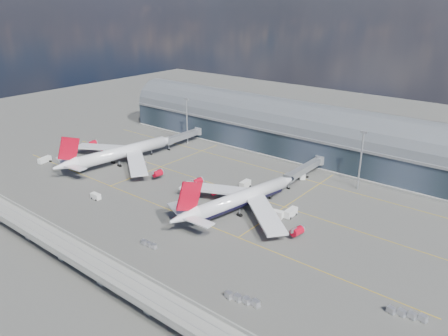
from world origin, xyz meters
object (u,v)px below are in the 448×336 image
Objects in this scene: cargo_train_0 at (149,244)px; cargo_train_2 at (407,314)px; service_truck_1 at (96,196)px; service_truck_4 at (245,185)px; floodlight_mast_left at (187,120)px; service_truck_2 at (272,213)px; cargo_train_1 at (242,299)px; service_truck_0 at (45,160)px; floodlight_mast_right at (361,159)px; airliner_right at (239,200)px; service_truck_3 at (291,213)px; service_truck_5 at (302,175)px; airliner_left at (118,153)px.

cargo_train_0 is 79.38m from cargo_train_2.
service_truck_1 is 62.29m from service_truck_4.
floodlight_mast_left is 110.43m from cargo_train_0.
cargo_train_1 is (20.50, -46.06, -0.72)m from service_truck_2.
floodlight_mast_left is at bearing 50.73° from service_truck_0.
cargo_train_2 is (36.42, 21.78, -0.03)m from cargo_train_1.
cargo_train_2 is (42.68, -69.60, -12.77)m from floodlight_mast_right.
airliner_right is (73.31, -49.48, -8.55)m from floodlight_mast_left.
service_truck_4 reaches higher than service_truck_3.
service_truck_1 is (21.52, -77.09, -12.33)m from floodlight_mast_left.
cargo_train_0 is (43.94, -10.91, -0.52)m from service_truck_1.
service_truck_1 is 90.12m from service_truck_5.
service_truck_2 is 28.26m from service_truck_4.
floodlight_mast_left is 2.56× the size of cargo_train_2.
cargo_train_2 is (146.12, -24.08, -4.88)m from airliner_left.
service_truck_0 is 121.62m from service_truck_2.
airliner_left is 9.72× the size of cargo_train_0.
service_truck_3 is at bearing 74.81° from cargo_train_2.
service_truck_3 is at bearing 38.24° from airliner_right.
cargo_train_0 is (99.30, -20.65, -0.70)m from service_truck_0.
cargo_train_1 is at bearing -40.69° from floodlight_mast_left.
airliner_right is 10.74× the size of service_truck_4.
cargo_train_1 is 1.04× the size of cargo_train_2.
airliner_right reaches higher than service_truck_0.
service_truck_3 is at bearing -63.23° from service_truck_1.
airliner_right is 13.69× the size of service_truck_1.
service_truck_2 is at bearing -2.15° from service_truck_0.
airliner_left is 88.88m from service_truck_5.
service_truck_0 is at bearing -162.22° from service_truck_4.
airliner_right is at bearing -63.86° from service_truck_4.
airliner_left is at bearing 37.22° from service_truck_1.
floodlight_mast_left reaches higher than service_truck_1.
service_truck_3 is at bearing -23.64° from service_truck_4.
service_truck_0 is 1.14× the size of service_truck_3.
cargo_train_0 is at bearing -118.27° from service_truck_3.
service_truck_2 is 1.31× the size of cargo_train_0.
service_truck_2 is 7.15m from service_truck_3.
airliner_right reaches higher than service_truck_3.
service_truck_4 is (62.11, -29.85, -12.00)m from floodlight_mast_left.
service_truck_4 is 0.92× the size of service_truck_5.
floodlight_mast_right reaches higher than airliner_right.
airliner_left is 7.43× the size of service_truck_2.
floodlight_mast_right is at bearing -29.97° from service_truck_5.
airliner_right is 6.93× the size of service_truck_2.
service_truck_1 is at bearing -152.25° from service_truck_3.
airliner_left is 94.62m from service_truck_3.
floodlight_mast_right is 3.54× the size of service_truck_0.
floodlight_mast_left reaches higher than cargo_train_0.
service_truck_5 is at bearing -2.04° from cargo_train_0.
cargo_train_0 is at bearing -105.04° from service_truck_1.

